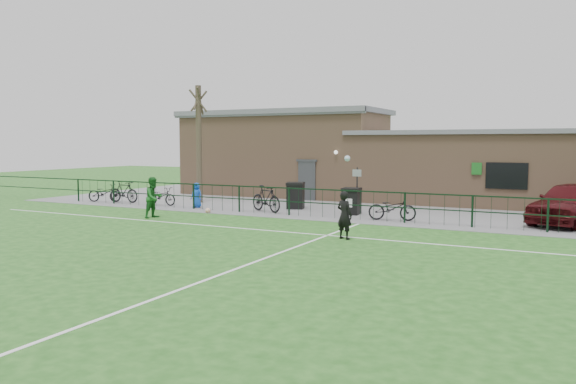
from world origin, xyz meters
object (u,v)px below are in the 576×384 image
at_px(spectator_child, 197,195).
at_px(bicycle_b, 124,192).
at_px(ball_ground, 208,210).
at_px(bicycle_c, 161,196).
at_px(sign_post, 357,190).
at_px(car_maroon, 571,203).
at_px(bicycle_a, 105,193).
at_px(outfield_player, 154,197).
at_px(wheelie_bin_left, 296,196).
at_px(wheelie_bin_right, 352,202).
at_px(bicycle_d, 266,199).
at_px(bare_tree, 199,145).
at_px(bicycle_e, 392,208).

bearing_deg(spectator_child, bicycle_b, 174.93).
bearing_deg(ball_ground, bicycle_c, 159.65).
distance_m(sign_post, spectator_child, 7.68).
bearing_deg(bicycle_b, spectator_child, -91.09).
bearing_deg(car_maroon, bicycle_c, -153.80).
height_order(bicycle_a, bicycle_c, bicycle_a).
bearing_deg(outfield_player, bicycle_a, 69.21).
relative_size(wheelie_bin_left, wheelie_bin_right, 1.09).
distance_m(car_maroon, bicycle_d, 12.27).
xyz_separation_m(wheelie_bin_right, bicycle_c, (-9.61, -0.99, -0.08)).
bearing_deg(wheelie_bin_left, bicycle_a, 171.84).
bearing_deg(car_maroon, spectator_child, -152.90).
relative_size(bare_tree, spectator_child, 5.07).
bearing_deg(bare_tree, car_maroon, 0.10).
distance_m(bicycle_d, spectator_child, 3.78).
xyz_separation_m(bicycle_d, outfield_player, (-3.22, -3.71, 0.23)).
bearing_deg(bicycle_d, ball_ground, 146.37).
bearing_deg(outfield_player, bicycle_c, 44.72).
relative_size(bicycle_c, ball_ground, 7.37).
height_order(bare_tree, ball_ground, bare_tree).
relative_size(wheelie_bin_left, spectator_child, 0.97).
bearing_deg(sign_post, car_maroon, 3.96).
bearing_deg(bicycle_c, wheelie_bin_left, -75.45).
xyz_separation_m(bicycle_d, ball_ground, (-2.14, -1.43, -0.50)).
height_order(bicycle_c, bicycle_d, bicycle_d).
bearing_deg(spectator_child, ball_ground, -44.05).
height_order(outfield_player, ball_ground, outfield_player).
height_order(bicycle_d, ball_ground, bicycle_d).
bearing_deg(bicycle_e, sign_post, 41.03).
relative_size(wheelie_bin_right, spectator_child, 0.89).
bearing_deg(bicycle_e, bare_tree, 66.97).
xyz_separation_m(wheelie_bin_right, bicycle_e, (2.12, -1.07, -0.04)).
bearing_deg(bicycle_a, ball_ground, -117.96).
relative_size(car_maroon, outfield_player, 2.81).
height_order(bare_tree, wheelie_bin_left, bare_tree).
xyz_separation_m(bare_tree, bicycle_c, (-0.86, -1.99, -2.53)).
distance_m(bicycle_a, bicycle_e, 15.38).
xyz_separation_m(spectator_child, outfield_player, (0.56, -3.68, 0.23)).
bearing_deg(spectator_child, bicycle_e, -4.12).
bearing_deg(car_maroon, wheelie_bin_left, -158.93).
height_order(car_maroon, bicycle_c, car_maroon).
bearing_deg(bare_tree, sign_post, -3.56).
bearing_deg(car_maroon, outfield_player, -139.74).
xyz_separation_m(wheelie_bin_right, bicycle_a, (-13.26, -1.13, -0.06)).
relative_size(bare_tree, bicycle_e, 3.22).
height_order(wheelie_bin_left, spectator_child, spectator_child).
bearing_deg(bare_tree, outfield_player, -71.87).
relative_size(wheelie_bin_right, sign_post, 0.53).
height_order(sign_post, ball_ground, sign_post).
distance_m(bare_tree, outfield_player, 6.36).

